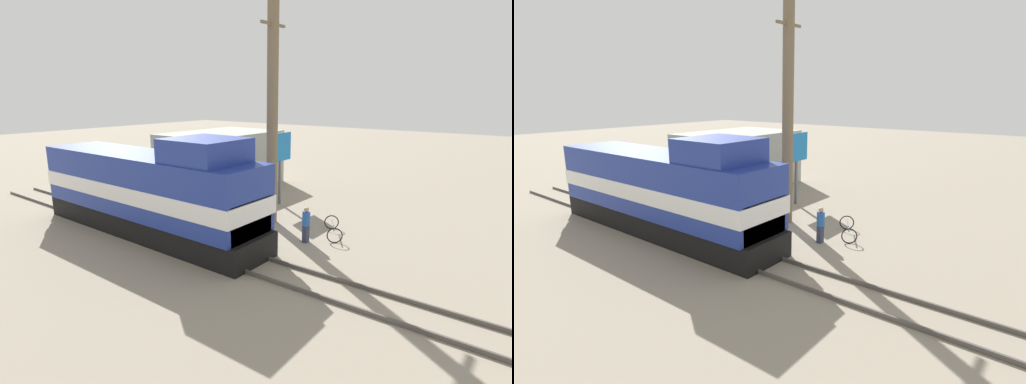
% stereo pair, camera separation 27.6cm
% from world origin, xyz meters
% --- Properties ---
extents(ground_plane, '(120.00, 120.00, 0.00)m').
position_xyz_m(ground_plane, '(0.00, 0.00, 0.00)').
color(ground_plane, gray).
extents(rail_near, '(0.08, 35.78, 0.15)m').
position_xyz_m(rail_near, '(-0.72, 0.00, 0.07)').
color(rail_near, '#4C4742').
rests_on(rail_near, ground_plane).
extents(rail_far, '(0.08, 35.78, 0.15)m').
position_xyz_m(rail_far, '(0.72, 0.00, 0.07)').
color(rail_far, '#4C4742').
rests_on(rail_far, ground_plane).
extents(locomotive, '(2.89, 12.66, 4.61)m').
position_xyz_m(locomotive, '(0.00, 4.43, 1.98)').
color(locomotive, black).
rests_on(locomotive, ground_plane).
extents(utility_pole, '(1.80, 0.54, 10.56)m').
position_xyz_m(utility_pole, '(4.74, 1.19, 5.32)').
color(utility_pole, '#726047').
rests_on(utility_pole, ground_plane).
extents(vendor_umbrella, '(1.82, 1.82, 2.24)m').
position_xyz_m(vendor_umbrella, '(4.87, 2.90, 2.03)').
color(vendor_umbrella, '#4C4C4C').
rests_on(vendor_umbrella, ground_plane).
extents(billboard_sign, '(2.10, 0.12, 4.12)m').
position_xyz_m(billboard_sign, '(7.74, 2.73, 3.07)').
color(billboard_sign, '#595959').
rests_on(billboard_sign, ground_plane).
extents(shrub_cluster, '(1.16, 1.16, 1.16)m').
position_xyz_m(shrub_cluster, '(4.82, 3.64, 0.58)').
color(shrub_cluster, '#388C38').
rests_on(shrub_cluster, ground_plane).
extents(person_bystander, '(0.34, 0.34, 1.58)m').
position_xyz_m(person_bystander, '(3.31, -1.64, 0.85)').
color(person_bystander, '#2D3347').
rests_on(person_bystander, ground_plane).
extents(bicycle, '(1.98, 1.57, 0.69)m').
position_xyz_m(bicycle, '(4.74, -2.22, 0.35)').
color(bicycle, black).
rests_on(bicycle, ground_plane).
extents(building_block_distant, '(7.80, 5.14, 3.73)m').
position_xyz_m(building_block_distant, '(9.20, 8.56, 1.87)').
color(building_block_distant, '#999E93').
rests_on(building_block_distant, ground_plane).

